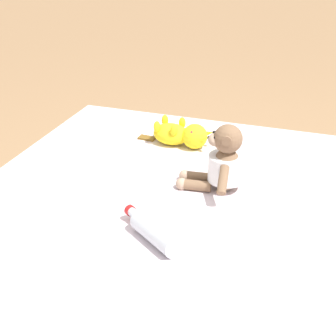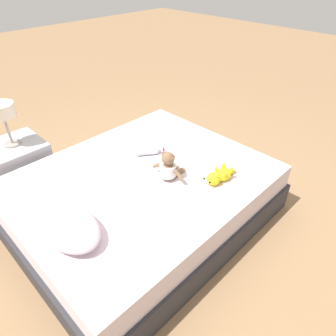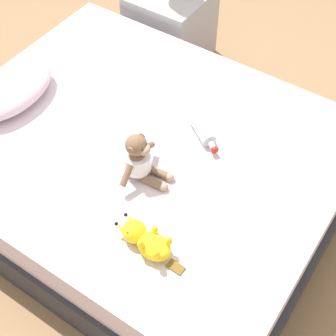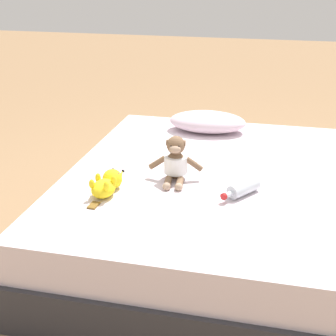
{
  "view_description": "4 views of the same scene",
  "coord_description": "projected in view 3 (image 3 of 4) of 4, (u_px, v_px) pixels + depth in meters",
  "views": [
    {
      "loc": [
        1.27,
        0.17,
        1.27
      ],
      "look_at": [
        -0.1,
        -0.3,
        0.52
      ],
      "focal_mm": 52.82,
      "sensor_mm": 36.0,
      "label": 1
    },
    {
      "loc": [
        -1.47,
        1.18,
        1.85
      ],
      "look_at": [
        -0.17,
        -0.12,
        0.53
      ],
      "focal_mm": 32.77,
      "sensor_mm": 36.0,
      "label": 2
    },
    {
      "loc": [
        -1.27,
        -1.02,
        2.19
      ],
      "look_at": [
        -0.14,
        -0.26,
        0.54
      ],
      "focal_mm": 53.54,
      "sensor_mm": 36.0,
      "label": 3
    },
    {
      "loc": [
        0.35,
        -2.48,
        1.5
      ],
      "look_at": [
        -0.18,
        -0.24,
        0.54
      ],
      "focal_mm": 53.75,
      "sensor_mm": 36.0,
      "label": 4
    }
  ],
  "objects": [
    {
      "name": "plush_monkey",
      "position": [
        139.0,
        160.0,
        2.18
      ],
      "size": [
        0.29,
        0.24,
        0.24
      ],
      "color": "brown",
      "rests_on": "bed"
    },
    {
      "name": "bed",
      "position": [
        141.0,
        168.0,
        2.56
      ],
      "size": [
        1.57,
        1.93,
        0.43
      ],
      "color": "#2D2D33",
      "rests_on": "ground_plane"
    },
    {
      "name": "plush_yellow_creature",
      "position": [
        145.0,
        240.0,
        1.98
      ],
      "size": [
        0.12,
        0.33,
        0.1
      ],
      "color": "yellow",
      "rests_on": "bed"
    },
    {
      "name": "glass_bottle",
      "position": [
        203.0,
        130.0,
        2.38
      ],
      "size": [
        0.18,
        0.22,
        0.07
      ],
      "color": "silver",
      "rests_on": "bed"
    },
    {
      "name": "pillow",
      "position": [
        11.0,
        90.0,
        2.51
      ],
      "size": [
        0.51,
        0.32,
        0.13
      ],
      "color": "silver",
      "rests_on": "bed"
    },
    {
      "name": "ground_plane",
      "position": [
        143.0,
        193.0,
        2.72
      ],
      "size": [
        16.0,
        16.0,
        0.0
      ],
      "primitive_type": "plane",
      "color": "#93704C"
    },
    {
      "name": "nightstand",
      "position": [
        171.0,
        26.0,
        3.28
      ],
      "size": [
        0.46,
        0.46,
        0.49
      ],
      "color": "#B2B2B7",
      "rests_on": "ground_plane"
    }
  ]
}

